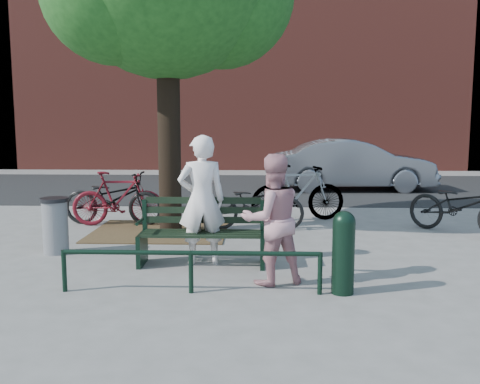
{
  "coord_description": "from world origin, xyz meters",
  "views": [
    {
      "loc": [
        0.79,
        -7.23,
        2.02
      ],
      "look_at": [
        0.49,
        1.0,
        0.9
      ],
      "focal_mm": 40.0,
      "sensor_mm": 36.0,
      "label": 1
    }
  ],
  "objects_px": {
    "person_left": "(202,200)",
    "parked_car": "(354,165)",
    "park_bench": "(202,230)",
    "bollard": "(343,249)",
    "bicycle_c": "(254,204)",
    "litter_bin": "(55,225)",
    "person_right": "(272,219)"
  },
  "relations": [
    {
      "from": "person_left",
      "to": "parked_car",
      "type": "bearing_deg",
      "value": -126.47
    },
    {
      "from": "park_bench",
      "to": "bollard",
      "type": "height_order",
      "value": "bollard"
    },
    {
      "from": "person_left",
      "to": "bicycle_c",
      "type": "distance_m",
      "value": 2.5
    },
    {
      "from": "park_bench",
      "to": "parked_car",
      "type": "relative_size",
      "value": 0.39
    },
    {
      "from": "park_bench",
      "to": "person_left",
      "type": "distance_m",
      "value": 0.43
    },
    {
      "from": "bicycle_c",
      "to": "person_left",
      "type": "bearing_deg",
      "value": 164.27
    },
    {
      "from": "person_left",
      "to": "litter_bin",
      "type": "height_order",
      "value": "person_left"
    },
    {
      "from": "person_right",
      "to": "bollard",
      "type": "distance_m",
      "value": 0.94
    },
    {
      "from": "person_right",
      "to": "person_left",
      "type": "bearing_deg",
      "value": -62.18
    },
    {
      "from": "parked_car",
      "to": "person_right",
      "type": "bearing_deg",
      "value": 161.93
    },
    {
      "from": "park_bench",
      "to": "person_right",
      "type": "bearing_deg",
      "value": -42.3
    },
    {
      "from": "parked_car",
      "to": "person_left",
      "type": "bearing_deg",
      "value": 154.27
    },
    {
      "from": "person_right",
      "to": "bicycle_c",
      "type": "relative_size",
      "value": 0.88
    },
    {
      "from": "person_left",
      "to": "parked_car",
      "type": "height_order",
      "value": "person_left"
    },
    {
      "from": "person_right",
      "to": "litter_bin",
      "type": "relative_size",
      "value": 1.9
    },
    {
      "from": "litter_bin",
      "to": "bicycle_c",
      "type": "bearing_deg",
      "value": 31.66
    },
    {
      "from": "litter_bin",
      "to": "parked_car",
      "type": "distance_m",
      "value": 9.42
    },
    {
      "from": "litter_bin",
      "to": "bicycle_c",
      "type": "distance_m",
      "value": 3.51
    },
    {
      "from": "park_bench",
      "to": "person_left",
      "type": "bearing_deg",
      "value": 135.56
    },
    {
      "from": "person_right",
      "to": "parked_car",
      "type": "relative_size",
      "value": 0.36
    },
    {
      "from": "person_right",
      "to": "litter_bin",
      "type": "height_order",
      "value": "person_right"
    },
    {
      "from": "park_bench",
      "to": "person_right",
      "type": "xyz_separation_m",
      "value": [
        0.95,
        -0.86,
        0.33
      ]
    },
    {
      "from": "person_left",
      "to": "parked_car",
      "type": "distance_m",
      "value": 8.69
    },
    {
      "from": "bollard",
      "to": "parked_car",
      "type": "distance_m",
      "value": 9.35
    },
    {
      "from": "bollard",
      "to": "litter_bin",
      "type": "relative_size",
      "value": 1.15
    },
    {
      "from": "bollard",
      "to": "bicycle_c",
      "type": "relative_size",
      "value": 0.53
    },
    {
      "from": "person_left",
      "to": "bicycle_c",
      "type": "bearing_deg",
      "value": -119.44
    },
    {
      "from": "park_bench",
      "to": "person_left",
      "type": "xyz_separation_m",
      "value": [
        -0.01,
        0.01,
        0.43
      ]
    },
    {
      "from": "park_bench",
      "to": "bollard",
      "type": "distance_m",
      "value": 2.15
    },
    {
      "from": "person_right",
      "to": "litter_bin",
      "type": "distance_m",
      "value": 3.54
    },
    {
      "from": "litter_bin",
      "to": "parked_car",
      "type": "height_order",
      "value": "parked_car"
    },
    {
      "from": "park_bench",
      "to": "bicycle_c",
      "type": "distance_m",
      "value": 2.46
    }
  ]
}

